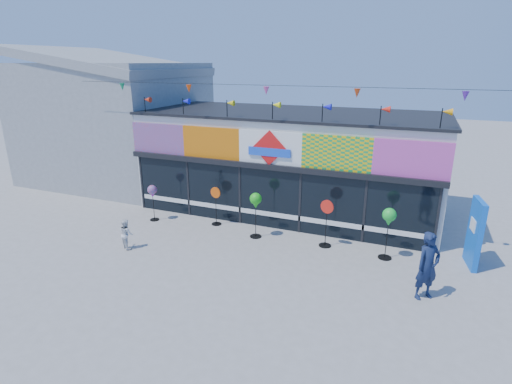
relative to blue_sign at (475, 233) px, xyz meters
The scene contains 11 objects.
ground 7.53m from the blue_sign, 156.80° to the right, with size 80.00×80.00×0.00m, color gray.
kite_shop 7.54m from the blue_sign, 156.30° to the left, with size 16.00×5.70×5.31m.
neighbour_building 17.46m from the blue_sign, 166.44° to the left, with size 8.18×7.20×6.87m.
blue_sign is the anchor object (origin of this frame).
spinner_0 11.38m from the blue_sign, behind, with size 0.37×0.37×1.45m.
spinner_1 8.85m from the blue_sign, behind, with size 0.43×0.39×1.52m.
spinner_2 7.01m from the blue_sign, behind, with size 0.42×0.42×1.67m.
spinner_3 4.50m from the blue_sign, behind, with size 0.46×0.43×1.67m.
spinner_4 2.56m from the blue_sign, 168.52° to the right, with size 0.43×0.43×1.71m.
adult_man 2.81m from the blue_sign, 118.05° to the right, with size 0.68×0.45×1.88m, color #152143.
child 11.13m from the blue_sign, 164.19° to the right, with size 0.50×0.29×1.03m, color white.
Camera 1 is at (4.87, -9.90, 6.03)m, focal length 28.00 mm.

